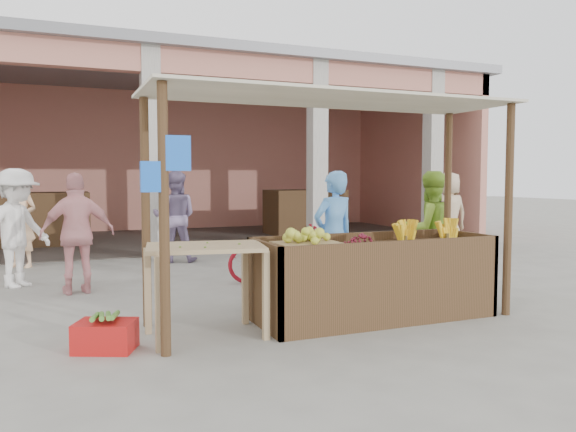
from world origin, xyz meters
name	(u,v)px	position (x,y,z in m)	size (l,w,h in m)	color
ground	(333,322)	(0.00, 0.00, 0.00)	(60.00, 60.00, 0.00)	slate
market_building	(173,131)	(0.05, 8.93, 2.70)	(14.40, 6.40, 4.20)	tan
fruit_stall	(374,282)	(0.50, 0.00, 0.40)	(2.60, 0.95, 0.80)	#503420
stall_awning	(330,136)	(-0.01, 0.06, 1.98)	(4.09, 1.35, 2.39)	#503420
banana_heap	(424,235)	(1.16, 0.00, 0.89)	(1.02, 0.55, 0.18)	yellow
melon_tray	(309,240)	(-0.26, 0.05, 0.89)	(0.67, 0.58, 0.19)	#997C4F
berry_heap	(362,240)	(0.36, 0.03, 0.87)	(0.42, 0.35, 0.13)	maroon
side_table	(205,260)	(-1.38, -0.01, 0.75)	(1.22, 0.92, 0.89)	tan
papaya_pile	(205,234)	(-1.38, -0.01, 1.00)	(0.74, 0.42, 0.21)	#539831
red_crate	(105,336)	(-2.32, -0.10, 0.13)	(0.51, 0.36, 0.26)	red
plantain_bundle	(105,317)	(-2.32, -0.10, 0.30)	(0.38, 0.26, 0.08)	#518831
produce_sacks	(341,235)	(2.94, 5.39, 0.29)	(0.97, 0.72, 0.59)	maroon
vendor_blue	(334,232)	(0.50, 0.96, 0.87)	(0.65, 0.48, 1.73)	#559DEA
vendor_green	(430,228)	(1.98, 1.00, 0.86)	(0.82, 0.48, 1.71)	#8EBF33
motorcycle	(283,253)	(0.35, 2.28, 0.44)	(1.70, 0.58, 0.89)	maroon
shopper_a	(17,223)	(-3.21, 3.40, 0.90)	(1.15, 0.58, 1.80)	white
shopper_b	(78,229)	(-2.44, 2.62, 0.86)	(1.01, 0.54, 1.71)	pink
shopper_c	(448,210)	(4.30, 3.53, 0.91)	(0.88, 0.57, 1.82)	tan
shopper_e	(20,220)	(-3.27, 5.31, 0.81)	(0.61, 0.46, 1.63)	#E6B285
shopper_f	(175,212)	(-0.71, 4.92, 0.90)	(0.88, 0.51, 1.81)	slate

